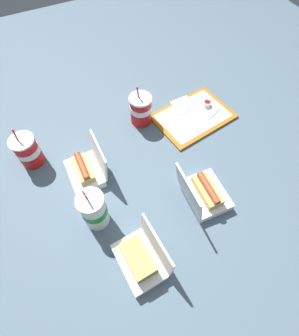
# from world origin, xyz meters

# --- Properties ---
(ground_plane) EXTENTS (3.20, 3.20, 0.00)m
(ground_plane) POSITION_xyz_m (0.00, 0.00, 0.00)
(ground_plane) COLOR #4C6070
(food_tray) EXTENTS (0.40, 0.31, 0.01)m
(food_tray) POSITION_xyz_m (-0.36, -0.21, 0.01)
(food_tray) COLOR #A56619
(food_tray) RESTS_ON ground_plane
(ketchup_cup) EXTENTS (0.04, 0.04, 0.02)m
(ketchup_cup) POSITION_xyz_m (-0.46, -0.24, 0.03)
(ketchup_cup) COLOR white
(ketchup_cup) RESTS_ON food_tray
(napkin_stack) EXTENTS (0.10, 0.10, 0.00)m
(napkin_stack) POSITION_xyz_m (-0.35, -0.30, 0.02)
(napkin_stack) COLOR white
(napkin_stack) RESTS_ON food_tray
(plastic_fork) EXTENTS (0.11, 0.05, 0.00)m
(plastic_fork) POSITION_xyz_m (-0.46, -0.18, 0.02)
(plastic_fork) COLOR white
(plastic_fork) RESTS_ON food_tray
(clamshell_hotdog_left) EXTENTS (0.19, 0.20, 0.19)m
(clamshell_hotdog_left) POSITION_xyz_m (-0.16, 0.18, 0.04)
(clamshell_hotdog_left) COLOR white
(clamshell_hotdog_left) RESTS_ON ground_plane
(clamshell_sandwich_corner) EXTENTS (0.15, 0.20, 0.17)m
(clamshell_sandwich_corner) POSITION_xyz_m (0.17, 0.30, 0.04)
(clamshell_sandwich_corner) COLOR white
(clamshell_sandwich_corner) RESTS_ON ground_plane
(clamshell_hotdog_back) EXTENTS (0.15, 0.18, 0.17)m
(clamshell_hotdog_back) POSITION_xyz_m (0.22, -0.13, 0.04)
(clamshell_hotdog_back) COLOR white
(clamshell_hotdog_back) RESTS_ON ground_plane
(soda_cup_front) EXTENTS (0.10, 0.10, 0.21)m
(soda_cup_front) POSITION_xyz_m (0.41, -0.30, 0.08)
(soda_cup_front) COLOR red
(soda_cup_front) RESTS_ON ground_plane
(soda_cup_corner) EXTENTS (0.10, 0.10, 0.24)m
(soda_cup_corner) POSITION_xyz_m (0.25, 0.08, 0.09)
(soda_cup_corner) COLOR white
(soda_cup_corner) RESTS_ON ground_plane
(soda_cup_center) EXTENTS (0.11, 0.11, 0.21)m
(soda_cup_center) POSITION_xyz_m (-0.12, -0.31, 0.08)
(soda_cup_center) COLOR red
(soda_cup_center) RESTS_ON ground_plane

